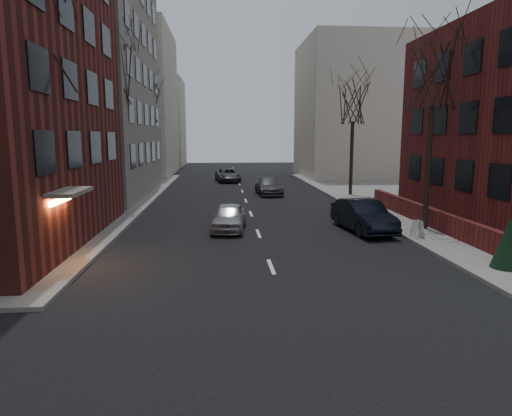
{
  "coord_description": "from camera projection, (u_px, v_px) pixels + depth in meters",
  "views": [
    {
      "loc": [
        -1.87,
        -4.81,
        4.98
      ],
      "look_at": [
        -0.44,
        13.82,
        2.0
      ],
      "focal_mm": 32.0,
      "sensor_mm": 36.0,
      "label": 1
    }
  ],
  "objects": [
    {
      "name": "building_distant_ra",
      "position": [
        361.0,
        110.0,
        54.77
      ],
      "size": [
        14.0,
        14.0,
        16.0
      ],
      "primitive_type": "cube",
      "color": "beige",
      "rests_on": "ground"
    },
    {
      "name": "tree_right_a",
      "position": [
        434.0,
        74.0,
        22.79
      ],
      "size": [
        3.96,
        3.96,
        9.72
      ],
      "color": "#2D231C",
      "rests_on": "sidewalk_far_right"
    },
    {
      "name": "building_distant_lb",
      "position": [
        152.0,
        123.0,
        74.48
      ],
      "size": [
        10.0,
        12.0,
        14.0
      ],
      "primitive_type": "cube",
      "color": "beige",
      "rests_on": "ground"
    },
    {
      "name": "tree_left_b",
      "position": [
        112.0,
        73.0,
        29.2
      ],
      "size": [
        4.4,
        4.4,
        10.8
      ],
      "color": "#2D231C",
      "rests_on": "sidewalk_far_left"
    },
    {
      "name": "tree_left_a",
      "position": [
        38.0,
        43.0,
        17.45
      ],
      "size": [
        4.18,
        4.18,
        10.26
      ],
      "color": "#2D231C",
      "rests_on": "sidewalk_far_left"
    },
    {
      "name": "tree_left_c",
      "position": [
        147.0,
        103.0,
        43.12
      ],
      "size": [
        3.96,
        3.96,
        9.72
      ],
      "color": "#2D231C",
      "rests_on": "sidewalk_far_left"
    },
    {
      "name": "low_wall_right",
      "position": [
        426.0,
        215.0,
        24.97
      ],
      "size": [
        0.35,
        16.0,
        1.0
      ],
      "primitive_type": "cube",
      "color": "maroon",
      "rests_on": "sidewalk_far_right"
    },
    {
      "name": "building_distant_la",
      "position": [
        116.0,
        103.0,
        57.27
      ],
      "size": [
        14.0,
        16.0,
        18.0
      ],
      "primitive_type": "cube",
      "color": "beige",
      "rests_on": "ground"
    },
    {
      "name": "streetlamp_far",
      "position": [
        158.0,
        143.0,
        45.74
      ],
      "size": [
        0.36,
        0.36,
        6.28
      ],
      "color": "black",
      "rests_on": "sidewalk_far_left"
    },
    {
      "name": "car_lane_silver",
      "position": [
        229.0,
        217.0,
        24.13
      ],
      "size": [
        2.15,
        4.33,
        1.42
      ],
      "primitive_type": "imported",
      "rotation": [
        0.0,
        0.0,
        -0.12
      ],
      "color": "#A3A2A7",
      "rests_on": "ground"
    },
    {
      "name": "building_left_tan",
      "position": [
        26.0,
        19.0,
        35.66
      ],
      "size": [
        18.0,
        18.0,
        28.0
      ],
      "primitive_type": "cube",
      "color": "gray",
      "rests_on": "ground"
    },
    {
      "name": "parked_sedan",
      "position": [
        363.0,
        216.0,
        23.81
      ],
      "size": [
        2.37,
        5.23,
        1.67
      ],
      "primitive_type": "imported",
      "rotation": [
        0.0,
        0.0,
        0.12
      ],
      "color": "black",
      "rests_on": "ground"
    },
    {
      "name": "streetlamp_near",
      "position": [
        110.0,
        149.0,
        26.04
      ],
      "size": [
        0.36,
        0.36,
        6.28
      ],
      "color": "black",
      "rests_on": "sidewalk_far_left"
    },
    {
      "name": "sandwich_board",
      "position": [
        417.0,
        229.0,
        21.74
      ],
      "size": [
        0.43,
        0.56,
        0.84
      ],
      "primitive_type": "cube",
      "rotation": [
        0.0,
        0.0,
        0.12
      ],
      "color": "white",
      "rests_on": "sidewalk_far_right"
    },
    {
      "name": "evergreen_shrub",
      "position": [
        508.0,
        243.0,
        16.66
      ],
      "size": [
        1.35,
        1.35,
        1.89
      ],
      "primitive_type": "cone",
      "rotation": [
        0.0,
        0.0,
        0.21
      ],
      "color": "black",
      "rests_on": "sidewalk_far_right"
    },
    {
      "name": "tree_right_b",
      "position": [
        353.0,
        103.0,
        36.64
      ],
      "size": [
        3.74,
        3.74,
        9.18
      ],
      "color": "#2D231C",
      "rests_on": "sidewalk_far_right"
    },
    {
      "name": "car_lane_gray",
      "position": [
        269.0,
        186.0,
        38.74
      ],
      "size": [
        2.25,
        4.95,
        1.41
      ],
      "primitive_type": "imported",
      "rotation": [
        0.0,
        0.0,
        0.06
      ],
      "color": "#434248",
      "rests_on": "ground"
    },
    {
      "name": "car_lane_far",
      "position": [
        228.0,
        175.0,
        49.48
      ],
      "size": [
        2.97,
        5.39,
        1.43
      ],
      "primitive_type": "imported",
      "rotation": [
        0.0,
        0.0,
        0.12
      ],
      "color": "#414246",
      "rests_on": "ground"
    }
  ]
}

